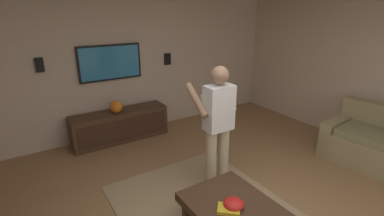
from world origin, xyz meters
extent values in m
cube|color=#BCA893|center=(3.21, 0.00, 1.43)|extent=(0.10, 6.61, 2.86)
cube|color=#93845B|center=(0.50, -2.59, 0.29)|extent=(0.25, 0.85, 0.58)
cube|color=#422B1C|center=(-0.03, 0.14, 0.35)|extent=(1.00, 0.80, 0.10)
cylinder|color=#422B1C|center=(0.39, -0.18, 0.15)|extent=(0.07, 0.07, 0.30)
cylinder|color=#422B1C|center=(0.39, 0.46, 0.15)|extent=(0.07, 0.07, 0.30)
cube|color=#422B1C|center=(2.88, 0.31, 0.28)|extent=(0.44, 1.70, 0.55)
cube|color=#352216|center=(2.65, 0.31, 0.28)|extent=(0.01, 1.56, 0.39)
cube|color=black|center=(3.12, 0.31, 1.39)|extent=(0.05, 1.10, 0.62)
cube|color=teal|center=(3.09, 0.31, 1.39)|extent=(0.01, 1.04, 0.56)
cylinder|color=#C6B793|center=(0.81, -0.41, 0.41)|extent=(0.14, 0.14, 0.82)
cylinder|color=#C6B793|center=(0.81, -0.21, 0.41)|extent=(0.14, 0.14, 0.82)
cube|color=white|center=(0.81, -0.31, 1.11)|extent=(0.23, 0.37, 0.58)
sphere|color=#997056|center=(0.81, -0.31, 1.53)|extent=(0.22, 0.22, 0.22)
cylinder|color=#997056|center=(0.98, -0.53, 1.20)|extent=(0.48, 0.11, 0.37)
cylinder|color=#997056|center=(1.00, -0.09, 1.20)|extent=(0.48, 0.11, 0.37)
cube|color=white|center=(1.19, -0.32, 1.10)|extent=(0.04, 0.05, 0.16)
ellipsoid|color=red|center=(-0.06, 0.17, 0.45)|extent=(0.21, 0.21, 0.09)
cube|color=gold|center=(-0.07, 0.24, 0.42)|extent=(0.27, 0.27, 0.04)
sphere|color=orange|center=(2.83, 0.37, 0.66)|extent=(0.22, 0.22, 0.22)
cube|color=black|center=(3.13, -0.83, 1.34)|extent=(0.06, 0.12, 0.22)
cube|color=black|center=(3.13, 1.41, 1.46)|extent=(0.06, 0.12, 0.22)
camera|label=1|loc=(-1.79, 1.78, 2.29)|focal=26.37mm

